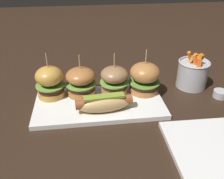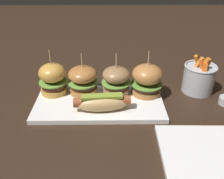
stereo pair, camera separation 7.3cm
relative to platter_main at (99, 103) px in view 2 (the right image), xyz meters
The scene contains 9 objects.
ground_plane 0.01m from the platter_main, ahead, with size 3.00×3.00×0.00m, color black.
platter_main is the anchor object (origin of this frame).
hot_dog 0.06m from the platter_main, 78.24° to the right, with size 0.16×0.06×0.05m.
slider_far_left 0.17m from the platter_main, 159.88° to the left, with size 0.09×0.09×0.14m.
slider_center_left 0.09m from the platter_main, 133.43° to the left, with size 0.10×0.10×0.13m.
slider_center_right 0.09m from the platter_main, 42.77° to the left, with size 0.09×0.09×0.13m.
slider_far_right 0.17m from the platter_main, 16.88° to the left, with size 0.10×0.10×0.14m.
fries_bucket 0.34m from the platter_main, 14.07° to the left, with size 0.10×0.10×0.13m.
side_plate 0.34m from the platter_main, 41.46° to the right, with size 0.21×0.21×0.01m, color white.
Camera 2 is at (0.03, -0.63, 0.42)m, focal length 39.45 mm.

